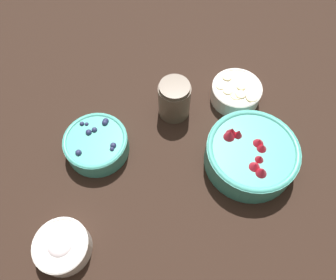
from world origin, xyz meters
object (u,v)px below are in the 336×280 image
object	(u,v)px
bowl_strawberries	(251,154)
jar_chocolate	(174,100)
bowl_bananas	(236,92)
bowl_cream	(62,246)
bowl_blueberries	(96,144)

from	to	relation	value
bowl_strawberries	jar_chocolate	distance (m)	0.24
bowl_bananas	bowl_cream	bearing A→B (deg)	42.92
bowl_bananas	jar_chocolate	distance (m)	0.18
bowl_blueberries	bowl_cream	xyz separation A→B (m)	(0.06, 0.25, -0.00)
jar_chocolate	bowl_blueberries	bearing A→B (deg)	29.63
bowl_cream	bowl_bananas	bearing A→B (deg)	-137.08
jar_chocolate	bowl_cream	bearing A→B (deg)	54.67
bowl_blueberries	jar_chocolate	distance (m)	0.23
bowl_cream	bowl_blueberries	bearing A→B (deg)	-102.74
bowl_strawberries	bowl_blueberries	size ratio (longest dim) A/B	1.40
bowl_strawberries	bowl_cream	bearing A→B (deg)	24.61
bowl_blueberries	bowl_bananas	distance (m)	0.40
bowl_bananas	bowl_cream	xyz separation A→B (m)	(0.43, 0.40, -0.00)
bowl_strawberries	bowl_bananas	world-z (taller)	bowl_strawberries
bowl_strawberries	bowl_bananas	size ratio (longest dim) A/B	1.63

